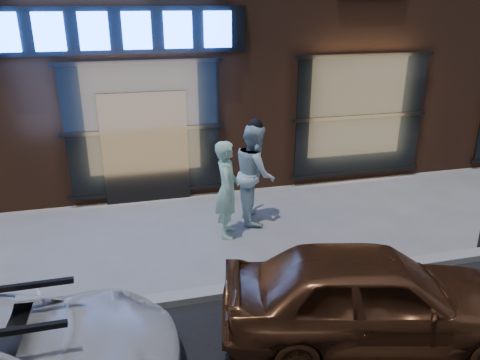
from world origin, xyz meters
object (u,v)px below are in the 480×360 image
object	(u,v)px
gold_sedan	(372,296)
man_bowtie	(227,189)
man_cap	(255,173)
white_suv	(0,356)

from	to	relation	value
gold_sedan	man_bowtie	bearing A→B (deg)	32.50
man_cap	gold_sedan	xyz separation A→B (m)	(0.46, -3.83, -0.34)
man_bowtie	white_suv	xyz separation A→B (m)	(-3.24, -3.16, -0.38)
man_bowtie	man_cap	size ratio (longest dim) A/B	0.93
man_cap	gold_sedan	distance (m)	3.87
man_bowtie	gold_sedan	size ratio (longest dim) A/B	0.48
white_suv	man_cap	bearing A→B (deg)	-44.55
man_cap	white_suv	bearing A→B (deg)	140.45
gold_sedan	white_suv	bearing A→B (deg)	101.71
white_suv	gold_sedan	distance (m)	4.38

